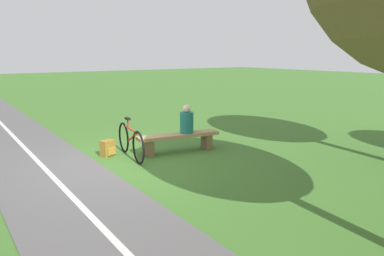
% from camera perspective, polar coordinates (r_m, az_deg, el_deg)
% --- Properties ---
extents(ground_plane, '(80.00, 80.00, 0.00)m').
position_cam_1_polar(ground_plane, '(8.00, -11.71, -5.58)').
color(ground_plane, '#3D6B28').
extents(bench, '(2.04, 0.68, 0.45)m').
position_cam_1_polar(bench, '(8.72, -2.09, -1.73)').
color(bench, '#A88456').
rests_on(bench, ground_plane).
extents(person_seated, '(0.37, 0.37, 0.69)m').
position_cam_1_polar(person_seated, '(8.72, -0.83, 1.09)').
color(person_seated, '#1E6B66').
rests_on(person_seated, bench).
extents(bicycle, '(0.29, 1.78, 0.90)m').
position_cam_1_polar(bicycle, '(8.34, -9.56, -2.07)').
color(bicycle, black).
rests_on(bicycle, ground_plane).
extents(backpack, '(0.36, 0.33, 0.37)m').
position_cam_1_polar(backpack, '(8.64, -12.98, -3.10)').
color(backpack, olive).
rests_on(backpack, ground_plane).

